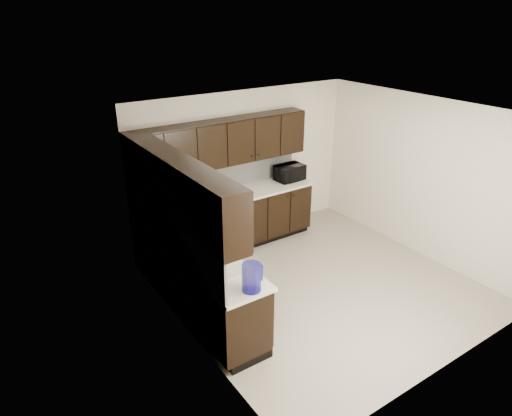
% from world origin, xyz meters
% --- Properties ---
extents(floor, '(4.00, 4.00, 0.00)m').
position_xyz_m(floor, '(0.00, 0.00, 0.00)').
color(floor, '#A89C8B').
rests_on(floor, ground).
extents(ceiling, '(4.00, 4.00, 0.00)m').
position_xyz_m(ceiling, '(0.00, 0.00, 2.50)').
color(ceiling, white).
rests_on(ceiling, wall_back).
extents(wall_back, '(4.00, 0.02, 2.50)m').
position_xyz_m(wall_back, '(0.00, 2.00, 1.25)').
color(wall_back, beige).
rests_on(wall_back, floor).
extents(wall_left, '(0.02, 4.00, 2.50)m').
position_xyz_m(wall_left, '(-2.00, 0.00, 1.25)').
color(wall_left, beige).
rests_on(wall_left, floor).
extents(wall_right, '(0.02, 4.00, 2.50)m').
position_xyz_m(wall_right, '(2.00, 0.00, 1.25)').
color(wall_right, beige).
rests_on(wall_right, floor).
extents(wall_front, '(4.00, 0.02, 2.50)m').
position_xyz_m(wall_front, '(0.00, -2.00, 1.25)').
color(wall_front, beige).
rests_on(wall_front, floor).
extents(lower_cabinets, '(3.00, 2.80, 0.90)m').
position_xyz_m(lower_cabinets, '(-1.01, 1.11, 0.41)').
color(lower_cabinets, black).
rests_on(lower_cabinets, floor).
extents(countertop, '(3.03, 2.83, 0.04)m').
position_xyz_m(countertop, '(-1.01, 1.11, 0.92)').
color(countertop, silver).
rests_on(countertop, lower_cabinets).
extents(backsplash, '(3.00, 2.80, 0.48)m').
position_xyz_m(backsplash, '(-1.22, 1.32, 1.18)').
color(backsplash, '#ACABA8').
rests_on(backsplash, countertop).
extents(upper_cabinets, '(3.00, 2.80, 0.70)m').
position_xyz_m(upper_cabinets, '(-1.10, 1.20, 1.77)').
color(upper_cabinets, black).
rests_on(upper_cabinets, wall_back).
extents(dishwasher, '(0.58, 0.04, 0.78)m').
position_xyz_m(dishwasher, '(-0.70, 1.41, 0.55)').
color(dishwasher, beige).
rests_on(dishwasher, lower_cabinets).
extents(sink, '(0.54, 0.82, 0.42)m').
position_xyz_m(sink, '(-1.68, -0.01, 0.88)').
color(sink, beige).
rests_on(sink, countertop).
extents(microwave, '(0.50, 0.35, 0.27)m').
position_xyz_m(microwave, '(0.75, 1.71, 1.07)').
color(microwave, black).
rests_on(microwave, countertop).
extents(soap_bottle_a, '(0.09, 0.09, 0.18)m').
position_xyz_m(soap_bottle_a, '(-1.48, 0.67, 1.03)').
color(soap_bottle_a, gray).
rests_on(soap_bottle_a, countertop).
extents(soap_bottle_b, '(0.13, 0.13, 0.26)m').
position_xyz_m(soap_bottle_b, '(-1.85, 0.66, 1.07)').
color(soap_bottle_b, gray).
rests_on(soap_bottle_b, countertop).
extents(toaster_oven, '(0.40, 0.32, 0.23)m').
position_xyz_m(toaster_oven, '(-1.18, 1.75, 1.06)').
color(toaster_oven, silver).
rests_on(toaster_oven, countertop).
extents(storage_bin, '(0.42, 0.31, 0.16)m').
position_xyz_m(storage_bin, '(-1.73, 1.30, 1.02)').
color(storage_bin, silver).
rests_on(storage_bin, countertop).
extents(blue_pitcher, '(0.26, 0.26, 0.31)m').
position_xyz_m(blue_pitcher, '(-1.62, -0.70, 1.09)').
color(blue_pitcher, navy).
rests_on(blue_pitcher, countertop).
extents(teal_tumbler, '(0.11, 0.11, 0.20)m').
position_xyz_m(teal_tumbler, '(-1.49, 0.51, 1.04)').
color(teal_tumbler, '#0D8E8F').
rests_on(teal_tumbler, countertop).
extents(paper_towel_roll, '(0.16, 0.16, 0.30)m').
position_xyz_m(paper_towel_roll, '(-1.62, 1.35, 1.09)').
color(paper_towel_roll, white).
rests_on(paper_towel_roll, countertop).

